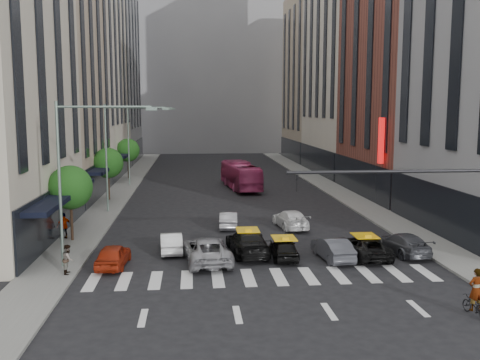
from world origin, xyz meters
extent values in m
plane|color=black|center=(0.00, 0.00, 0.00)|extent=(160.00, 160.00, 0.00)
cube|color=slate|center=(-11.50, 30.00, 0.07)|extent=(3.00, 96.00, 0.15)
cube|color=slate|center=(11.50, 30.00, 0.07)|extent=(3.00, 96.00, 0.15)
cube|color=tan|center=(-17.00, 28.00, 12.00)|extent=(8.00, 16.00, 24.00)
cube|color=beige|center=(-17.00, 46.00, 18.00)|extent=(8.00, 20.00, 36.00)
cube|color=gray|center=(-17.00, 65.00, 15.00)|extent=(8.00, 18.00, 30.00)
cube|color=brown|center=(17.00, 27.00, 13.00)|extent=(8.00, 18.00, 26.00)
cube|color=beige|center=(17.00, 46.00, 20.00)|extent=(8.00, 20.00, 40.00)
cube|color=tan|center=(17.00, 65.00, 14.00)|extent=(8.00, 18.00, 28.00)
cube|color=gray|center=(0.00, 85.00, 18.00)|extent=(30.00, 10.00, 36.00)
cylinder|color=black|center=(-11.80, 10.00, 1.72)|extent=(0.18, 0.18, 3.15)
sphere|color=#1B4513|center=(-11.80, 10.00, 3.66)|extent=(2.88, 2.88, 2.88)
cylinder|color=black|center=(-11.80, 26.00, 1.72)|extent=(0.18, 0.18, 3.15)
sphere|color=#1B4513|center=(-11.80, 26.00, 3.66)|extent=(2.88, 2.88, 2.88)
cylinder|color=black|center=(-11.80, 42.00, 1.72)|extent=(0.18, 0.18, 3.15)
sphere|color=#1B4513|center=(-11.80, 42.00, 3.66)|extent=(2.88, 2.88, 2.88)
cylinder|color=gray|center=(-11.00, 4.00, 4.65)|extent=(0.16, 0.16, 9.00)
cylinder|color=gray|center=(-8.50, 4.00, 8.85)|extent=(5.00, 0.12, 0.12)
cube|color=gray|center=(-6.00, 4.00, 8.75)|extent=(0.60, 0.25, 0.18)
cylinder|color=gray|center=(-11.00, 20.00, 4.65)|extent=(0.16, 0.16, 9.00)
cylinder|color=gray|center=(-8.50, 20.00, 8.85)|extent=(5.00, 0.12, 0.12)
cube|color=gray|center=(-6.00, 20.00, 8.75)|extent=(0.60, 0.25, 0.18)
cylinder|color=gray|center=(-11.00, 36.00, 4.65)|extent=(0.16, 0.16, 9.00)
cylinder|color=gray|center=(-8.50, 36.00, 8.85)|extent=(5.00, 0.12, 0.12)
cube|color=gray|center=(-6.00, 36.00, 8.75)|extent=(0.60, 0.25, 0.18)
cylinder|color=black|center=(5.50, -1.00, 5.80)|extent=(10.00, 0.16, 0.16)
imported|color=black|center=(1.00, -1.00, 5.30)|extent=(0.13, 0.16, 0.80)
cube|color=red|center=(12.60, 20.00, 6.00)|extent=(0.30, 0.70, 4.00)
imported|color=#A0260E|center=(-8.30, 4.11, 0.65)|extent=(1.76, 3.89, 1.29)
imported|color=white|center=(-5.20, 6.96, 0.61)|extent=(1.55, 3.79, 1.22)
imported|color=#9A9A9F|center=(-3.09, 4.50, 0.73)|extent=(2.98, 5.50, 1.47)
imported|color=black|center=(-0.58, 5.98, 0.75)|extent=(2.55, 5.31, 1.49)
imported|color=black|center=(1.44, 4.83, 0.62)|extent=(1.53, 3.64, 1.23)
imported|color=#414248|center=(4.26, 4.44, 0.66)|extent=(1.80, 4.12, 1.32)
imported|color=black|center=(6.27, 4.75, 0.64)|extent=(2.32, 4.70, 1.28)
imported|color=#404147|center=(8.83, 5.22, 0.65)|extent=(2.37, 4.65, 1.29)
imported|color=#A8A8AE|center=(-1.23, 13.40, 0.61)|extent=(1.55, 3.77, 1.21)
imported|color=white|center=(3.34, 12.93, 0.66)|extent=(2.39, 4.76, 1.33)
imported|color=#BC376D|center=(1.44, 32.75, 1.47)|extent=(3.79, 10.79, 2.94)
imported|color=black|center=(8.02, -4.56, 0.43)|extent=(0.80, 1.71, 0.86)
imported|color=gray|center=(8.02, -4.56, 1.79)|extent=(0.73, 0.54, 1.85)
imported|color=gray|center=(-10.40, 2.59, 0.92)|extent=(0.63, 0.79, 1.55)
imported|color=gray|center=(-12.39, 10.42, 1.02)|extent=(1.07, 0.96, 1.75)
camera|label=1|loc=(-3.86, -25.30, 8.73)|focal=40.00mm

